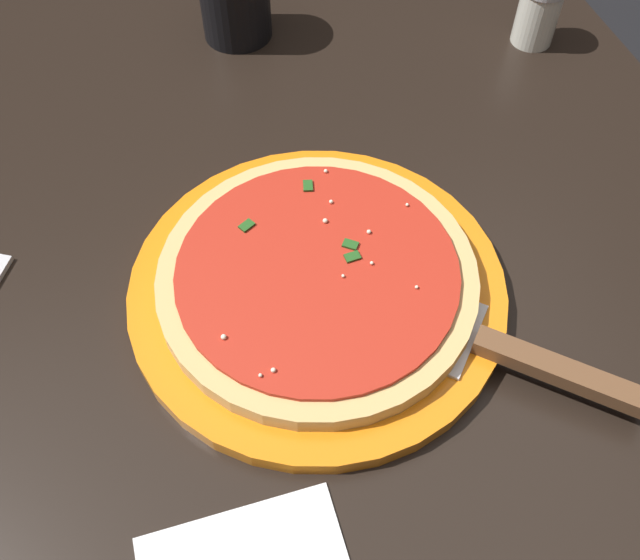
{
  "coord_description": "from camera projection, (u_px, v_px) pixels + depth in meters",
  "views": [
    {
      "loc": [
        0.36,
        -0.09,
        1.25
      ],
      "look_at": [
        0.05,
        0.0,
        0.8
      ],
      "focal_mm": 39.76,
      "sensor_mm": 36.0,
      "label": 1
    }
  ],
  "objects": [
    {
      "name": "restaurant_table",
      "position": [
        304.0,
        340.0,
        0.73
      ],
      "size": [
        0.97,
        0.82,
        0.78
      ],
      "color": "black",
      "rests_on": "ground_plane"
    },
    {
      "name": "pizza_server",
      "position": [
        507.0,
        352.0,
        0.52
      ],
      "size": [
        0.18,
        0.19,
        0.01
      ],
      "color": "silver",
      "rests_on": "serving_plate"
    },
    {
      "name": "serving_plate",
      "position": [
        320.0,
        289.0,
        0.57
      ],
      "size": [
        0.3,
        0.3,
        0.02
      ],
      "primitive_type": "cylinder",
      "color": "orange",
      "rests_on": "restaurant_table"
    },
    {
      "name": "parmesan_shaker",
      "position": [
        539.0,
        10.0,
        0.74
      ],
      "size": [
        0.05,
        0.05,
        0.07
      ],
      "color": "silver",
      "rests_on": "restaurant_table"
    },
    {
      "name": "pizza",
      "position": [
        320.0,
        276.0,
        0.55
      ],
      "size": [
        0.25,
        0.25,
        0.02
      ],
      "color": "#DBB26B",
      "rests_on": "serving_plate"
    },
    {
      "name": "ground_plane",
      "position": [
        311.0,
        523.0,
        1.24
      ],
      "size": [
        5.0,
        5.0,
        0.0
      ],
      "primitive_type": "plane",
      "color": "black"
    }
  ]
}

